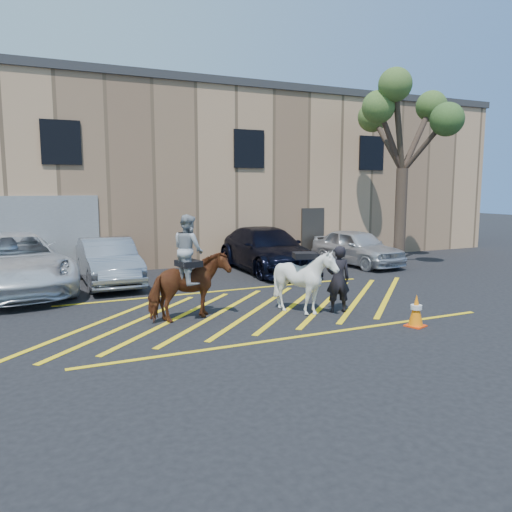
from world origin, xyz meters
name	(u,v)px	position (x,y,z in m)	size (l,w,h in m)	color
ground	(252,307)	(0.00, 0.00, 0.00)	(90.00, 90.00, 0.00)	black
car_white_pickup	(11,263)	(-5.70, 4.65, 0.87)	(2.89, 6.28, 1.74)	silver
car_silver_sedan	(108,261)	(-2.92, 4.72, 0.74)	(1.56, 4.46, 1.47)	gray
car_blue_suv	(267,250)	(2.81, 4.94, 0.80)	(2.23, 5.50, 1.60)	black
car_white_suv	(357,247)	(6.68, 4.68, 0.72)	(1.70, 4.21, 1.44)	silver
handler	(338,279)	(1.71, -1.38, 0.83)	(0.61, 0.40, 1.67)	black
warehouse	(147,175)	(-0.01, 11.99, 3.65)	(32.42, 10.20, 7.30)	tan
hatching_zone	(257,309)	(0.00, -0.30, 0.01)	(12.60, 5.12, 0.01)	yellow
mounted_bay	(189,278)	(-1.86, -0.57, 1.00)	(2.00, 1.20, 2.47)	brown
saddled_white	(305,281)	(0.87, -1.19, 0.82)	(1.69, 1.80, 1.63)	silver
traffic_cone	(416,310)	(2.57, -3.19, 0.37)	(0.48, 0.48, 0.73)	#FF390A
tree	(404,117)	(7.92, 3.66, 5.69)	(3.99, 4.37, 7.31)	#413127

